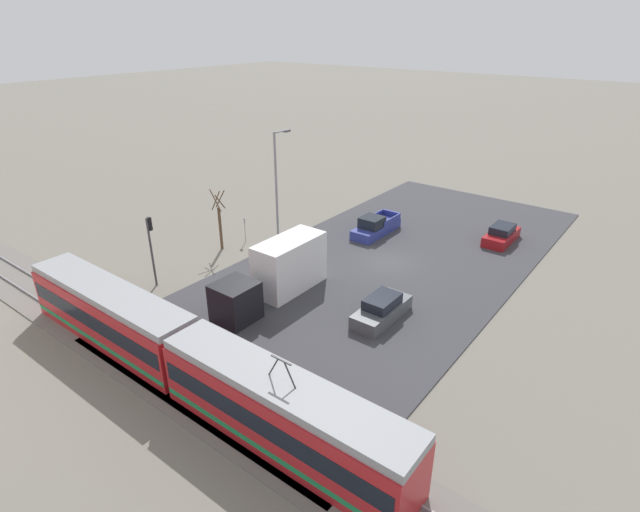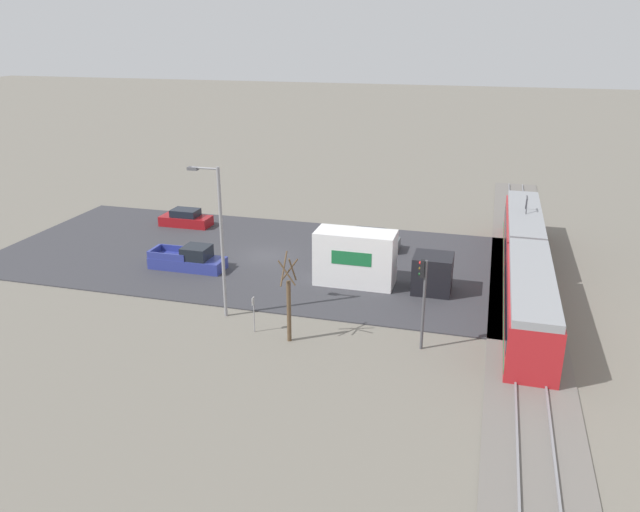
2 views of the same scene
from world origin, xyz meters
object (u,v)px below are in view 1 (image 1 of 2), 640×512
Objects in this scene: light_rail_tram at (185,357)px; box_truck at (278,272)px; sedan_car_1 at (502,235)px; no_parking_sign at (245,227)px; sedan_car_0 at (382,309)px; traffic_light_pole at (151,242)px; pickup_truck at (375,227)px; street_tree at (220,223)px; street_lamp_near_crossing at (277,179)px.

light_rail_tram reaches higher than box_truck.
no_parking_sign is at bearing 37.05° from sedan_car_1.
traffic_light_pole is at bearing 21.07° from sedan_car_0.
street_tree reaches higher than pickup_truck.
no_parking_sign is at bearing 59.49° from street_lamp_near_crossing.
light_rail_tram is 17.42m from street_tree.
box_truck is 1.78× the size of street_tree.
light_rail_tram reaches higher than pickup_truck.
street_tree is at bearing -18.51° from box_truck.
box_truck is (2.56, -9.92, 0.05)m from light_rail_tram.
street_tree is (1.04, -7.22, -1.01)m from traffic_light_pole.
light_rail_tram is 10.25m from box_truck.
street_lamp_near_crossing reaches higher than light_rail_tram.
light_rail_tram is 29.34m from sedan_car_1.
street_tree reaches higher than light_rail_tram.
sedan_car_1 is 22.13m from no_parking_sign.
street_tree is at bearing 40.75° from sedan_car_1.
traffic_light_pole is (10.59, -5.74, 1.62)m from light_rail_tram.
box_truck is at bearing 161.49° from street_tree.
street_tree is at bearing -4.59° from sedan_car_0.
pickup_truck is 13.66m from street_tree.
box_truck is at bearing 13.29° from sedan_car_0.
light_rail_tram is 2.85× the size of street_lamp_near_crossing.
sedan_car_1 is at bearing -139.25° from street_tree.
light_rail_tram is at bearing 151.54° from traffic_light_pole.
sedan_car_1 is at bearing -146.44° from street_lamp_near_crossing.
light_rail_tram is 5.09× the size of street_tree.
light_rail_tram is 12.61m from sedan_car_0.
street_lamp_near_crossing is (7.03, -7.99, 3.47)m from box_truck.
street_tree is at bearing -48.09° from light_rail_tram.
street_lamp_near_crossing reaches higher than no_parking_sign.
street_tree is (18.14, 15.63, 1.66)m from sedan_car_1.
box_truck is at bearing 131.36° from street_lamp_near_crossing.
light_rail_tram is 23.69m from pickup_truck.
box_truck is 1.67× the size of pickup_truck.
no_parking_sign is (17.66, 13.33, 0.64)m from sedan_car_1.
sedan_car_0 is (-7.79, 11.82, -0.01)m from pickup_truck.
box_truck is 1.78× the size of traffic_light_pole.
pickup_truck is at bearing 28.17° from sedan_car_1.
sedan_car_0 is 0.92× the size of street_tree.
sedan_car_1 is at bearing -126.81° from traffic_light_pole.
light_rail_tram is 18.90m from no_parking_sign.
street_lamp_near_crossing is (9.59, -17.91, 3.52)m from light_rail_tram.
traffic_light_pole is 9.75m from no_parking_sign.
light_rail_tram is at bearing 118.16° from street_lamp_near_crossing.
no_parking_sign is at bearing 45.40° from pickup_truck.
no_parking_sign is at bearing -53.85° from light_rail_tram.
no_parking_sign is at bearing -31.84° from box_truck.
sedan_car_0 is (-7.29, -1.72, -1.07)m from box_truck.
sedan_car_0 reaches higher than sedan_car_1.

